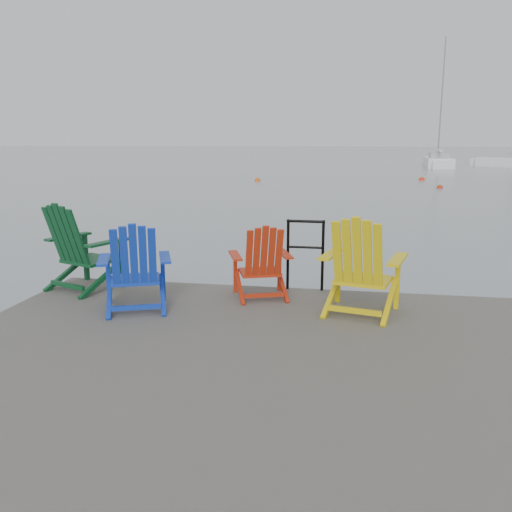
% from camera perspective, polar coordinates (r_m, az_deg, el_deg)
% --- Properties ---
extents(ground, '(400.00, 400.00, 0.00)m').
position_cam_1_polar(ground, '(4.93, -0.66, -16.70)').
color(ground, slate).
rests_on(ground, ground).
extents(dock, '(6.00, 5.00, 1.40)m').
position_cam_1_polar(dock, '(4.77, -0.67, -13.04)').
color(dock, '#2F2C2A').
rests_on(dock, ground).
extents(handrail, '(0.48, 0.04, 0.90)m').
position_cam_1_polar(handrail, '(6.84, 5.22, 0.84)').
color(handrail, black).
rests_on(handrail, dock).
extents(chair_green, '(1.06, 1.02, 1.10)m').
position_cam_1_polar(chair_green, '(7.18, -17.97, 0.93)').
color(chair_green, '#0B3D1C').
rests_on(chair_green, dock).
extents(chair_blue, '(0.96, 0.91, 0.99)m').
position_cam_1_polar(chair_blue, '(6.14, -12.65, -1.11)').
color(chair_blue, '#1132B1').
rests_on(chair_blue, dock).
extents(chair_red, '(0.85, 0.81, 0.89)m').
position_cam_1_polar(chair_red, '(6.47, 0.59, -0.58)').
color(chair_red, '#AF250C').
rests_on(chair_red, dock).
extents(chair_yellow, '(0.99, 0.93, 1.08)m').
position_cam_1_polar(chair_yellow, '(5.95, 11.00, -1.00)').
color(chair_yellow, yellow).
rests_on(chair_yellow, dock).
extents(sailboat_near, '(2.66, 8.41, 11.47)m').
position_cam_1_polar(sailboat_near, '(52.30, 18.58, 9.31)').
color(sailboat_near, white).
rests_on(sailboat_near, ground).
extents(buoy_b, '(0.36, 0.36, 0.36)m').
position_cam_1_polar(buoy_b, '(32.21, 0.16, 7.91)').
color(buoy_b, '#E0520D').
rests_on(buoy_b, ground).
extents(buoy_c, '(0.31, 0.31, 0.31)m').
position_cam_1_polar(buoy_c, '(28.97, 18.78, 6.80)').
color(buoy_c, '#B9280A').
rests_on(buoy_c, ground).
extents(buoy_d, '(0.37, 0.37, 0.37)m').
position_cam_1_polar(buoy_d, '(34.36, 17.05, 7.65)').
color(buoy_d, red).
rests_on(buoy_d, ground).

